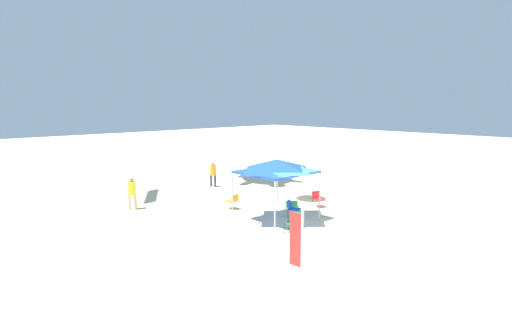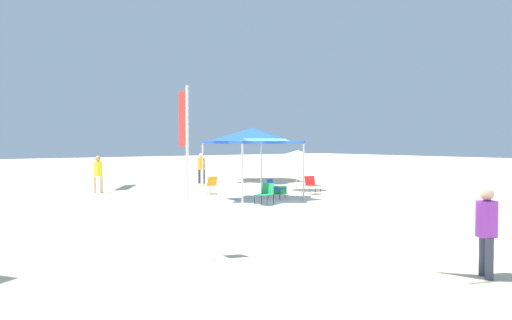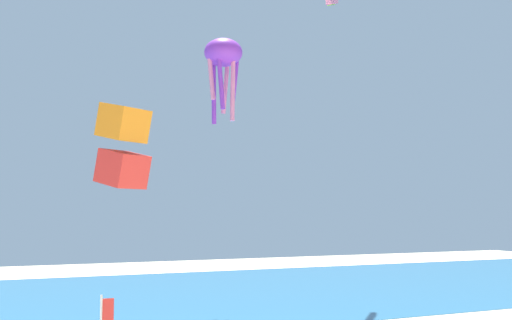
# 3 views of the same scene
# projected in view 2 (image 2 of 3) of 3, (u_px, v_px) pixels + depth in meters

# --- Properties ---
(ground) EXTENTS (120.00, 120.00, 0.10)m
(ground) POSITION_uv_depth(u_px,v_px,m) (277.00, 203.00, 20.70)
(ground) COLOR beige
(canopy_tent) EXTENTS (2.86, 3.14, 2.93)m
(canopy_tent) POSITION_uv_depth(u_px,v_px,m) (253.00, 136.00, 21.39)
(canopy_tent) COLOR #B7B7BC
(canopy_tent) RESTS_ON ground
(beach_umbrella) EXTENTS (1.85, 1.83, 2.14)m
(beach_umbrella) POSITION_uv_depth(u_px,v_px,m) (298.00, 154.00, 25.44)
(beach_umbrella) COLOR silver
(beach_umbrella) RESTS_ON ground
(folding_chair_facing_ocean) EXTENTS (0.74, 0.67, 0.82)m
(folding_chair_facing_ocean) POSITION_uv_depth(u_px,v_px,m) (312.00, 184.00, 23.82)
(folding_chair_facing_ocean) COLOR black
(folding_chair_facing_ocean) RESTS_ON ground
(folding_chair_right_of_tent) EXTENTS (0.73, 0.78, 0.82)m
(folding_chair_right_of_tent) POSITION_uv_depth(u_px,v_px,m) (266.00, 192.00, 19.76)
(folding_chair_right_of_tent) COLOR black
(folding_chair_right_of_tent) RESTS_ON ground
(folding_chair_left_of_tent) EXTENTS (0.78, 0.73, 0.82)m
(folding_chair_left_of_tent) POSITION_uv_depth(u_px,v_px,m) (274.00, 187.00, 22.02)
(folding_chair_left_of_tent) COLOR black
(folding_chair_left_of_tent) RESTS_ON ground
(folding_chair_near_cooler) EXTENTS (0.63, 0.55, 0.82)m
(folding_chair_near_cooler) POSITION_uv_depth(u_px,v_px,m) (210.00, 184.00, 23.79)
(folding_chair_near_cooler) COLOR black
(folding_chair_near_cooler) RESTS_ON ground
(cooler_box) EXTENTS (0.69, 0.74, 0.40)m
(cooler_box) POSITION_uv_depth(u_px,v_px,m) (280.00, 189.00, 23.94)
(cooler_box) COLOR #1E8C4C
(cooler_box) RESTS_ON ground
(banner_flag) EXTENTS (0.36, 0.06, 3.48)m
(banner_flag) POSITION_uv_depth(u_px,v_px,m) (186.00, 156.00, 10.46)
(banner_flag) COLOR silver
(banner_flag) RESTS_ON ground
(person_watching_sky) EXTENTS (0.38, 0.38, 1.58)m
(person_watching_sky) POSITION_uv_depth(u_px,v_px,m) (487.00, 225.00, 9.21)
(person_watching_sky) COLOR #33384C
(person_watching_sky) RESTS_ON ground
(person_by_tent) EXTENTS (0.44, 0.41, 1.73)m
(person_by_tent) POSITION_uv_depth(u_px,v_px,m) (202.00, 166.00, 29.66)
(person_by_tent) COLOR #33384C
(person_by_tent) RESTS_ON ground
(person_near_umbrella) EXTENTS (0.41, 0.43, 1.72)m
(person_near_umbrella) POSITION_uv_depth(u_px,v_px,m) (98.00, 171.00, 24.27)
(person_near_umbrella) COLOR #C6B28C
(person_near_umbrella) RESTS_ON ground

